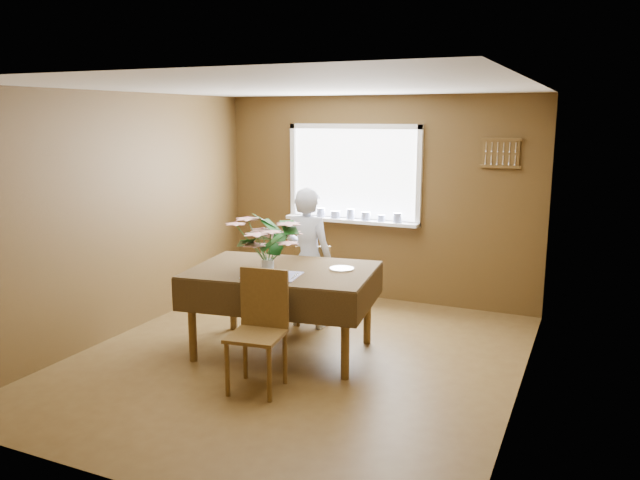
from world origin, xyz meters
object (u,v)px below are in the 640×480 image
at_px(dining_table, 283,279).
at_px(seated_woman, 307,258).
at_px(chair_near, 260,325).
at_px(flower_bouquet, 267,240).
at_px(chair_far, 313,280).

height_order(dining_table, seated_woman, seated_woman).
distance_m(chair_near, flower_bouquet, 0.83).
bearing_deg(seated_woman, chair_far, -101.71).
bearing_deg(dining_table, chair_far, 87.88).
bearing_deg(chair_near, dining_table, 96.00).
height_order(chair_near, seated_woman, seated_woman).
bearing_deg(chair_far, flower_bouquet, 66.73).
xyz_separation_m(chair_far, flower_bouquet, (0.08, -1.13, 0.66)).
bearing_deg(chair_far, chair_near, 72.49).
distance_m(seated_woman, flower_bouquet, 1.11).
bearing_deg(chair_far, dining_table, 68.81).
height_order(chair_near, flower_bouquet, flower_bouquet).
height_order(seated_woman, flower_bouquet, seated_woman).
xyz_separation_m(dining_table, chair_far, (-0.09, 0.88, -0.24)).
bearing_deg(dining_table, flower_bouquet, -101.37).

